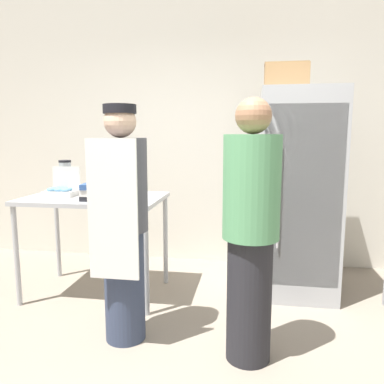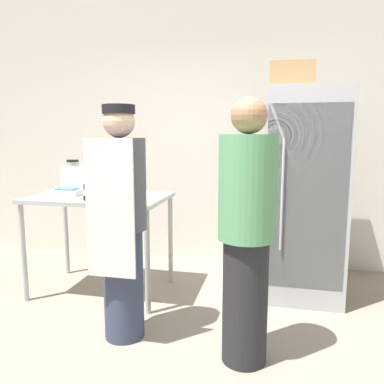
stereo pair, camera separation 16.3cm
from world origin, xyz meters
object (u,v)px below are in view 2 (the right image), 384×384
object	(u,v)px
binder_stack	(106,191)
refrigerator	(303,195)
person_baker	(121,221)
blender_pitcher	(73,177)
person_customer	(246,232)
donut_box	(68,189)
cardboard_storage_box	(292,76)

from	to	relation	value
binder_stack	refrigerator	bearing A→B (deg)	17.53
person_baker	blender_pitcher	bearing A→B (deg)	133.56
binder_stack	person_customer	distance (m)	1.39
refrigerator	binder_stack	xyz separation A→B (m)	(-1.64, -0.52, 0.05)
donut_box	person_baker	xyz separation A→B (m)	(0.81, -0.70, -0.10)
donut_box	cardboard_storage_box	xyz separation A→B (m)	(1.95, 0.37, 0.99)
person_customer	refrigerator	bearing A→B (deg)	70.51
refrigerator	person_customer	xyz separation A→B (m)	(-0.41, -1.16, -0.07)
person_customer	person_baker	bearing A→B (deg)	173.15
donut_box	blender_pitcher	distance (m)	0.28
donut_box	person_customer	distance (m)	1.86
binder_stack	person_customer	bearing A→B (deg)	-27.63
person_baker	person_customer	size ratio (longest dim) A/B	0.99
cardboard_storage_box	blender_pitcher	bearing A→B (deg)	-176.55
blender_pitcher	cardboard_storage_box	bearing A→B (deg)	3.45
donut_box	person_baker	world-z (taller)	person_baker
blender_pitcher	binder_stack	world-z (taller)	blender_pitcher
donut_box	refrigerator	bearing A→B (deg)	9.71
binder_stack	blender_pitcher	bearing A→B (deg)	142.85
refrigerator	binder_stack	distance (m)	1.72
refrigerator	person_customer	world-z (taller)	refrigerator
binder_stack	person_baker	size ratio (longest dim) A/B	0.20
blender_pitcher	person_baker	world-z (taller)	person_baker
refrigerator	cardboard_storage_box	world-z (taller)	cardboard_storage_box
donut_box	blender_pitcher	size ratio (longest dim) A/B	0.89
binder_stack	person_baker	distance (m)	0.66
blender_pitcher	binder_stack	distance (m)	0.68
binder_stack	cardboard_storage_box	xyz separation A→B (m)	(1.50, 0.53, 0.97)
person_baker	person_customer	distance (m)	0.87
person_baker	donut_box	bearing A→B (deg)	139.39
blender_pitcher	person_customer	world-z (taller)	person_customer
refrigerator	person_customer	bearing A→B (deg)	-109.49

